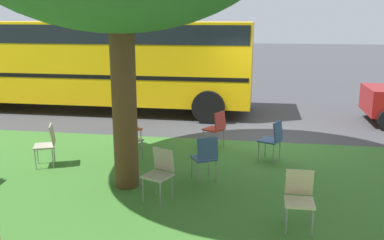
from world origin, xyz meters
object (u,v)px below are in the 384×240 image
Objects in this scene: chair_0 at (128,126)px; chair_8 at (216,126)px; chair_4 at (128,137)px; chair_3 at (299,195)px; chair_5 at (273,138)px; chair_2 at (160,170)px; school_bus at (92,57)px; chair_1 at (47,142)px; chair_7 at (205,155)px.

chair_0 is 2.09m from chair_8.
chair_0 is 1.00× the size of chair_4.
chair_3 is 1.00× the size of chair_5.
chair_8 is at bearing -66.84° from chair_3.
chair_2 is 1.00× the size of chair_4.
chair_2 is 7.80m from school_bus.
chair_4 is at bearing 34.10° from chair_8.
chair_1 and chair_3 have the same top height.
school_bus is at bearing -50.47° from chair_3.
school_bus is (2.69, -4.82, 1.24)m from chair_4.
school_bus is at bearing -38.91° from chair_8.
chair_8 is (0.02, -2.16, 0.00)m from chair_7.
chair_4 is at bearing -27.80° from chair_7.
chair_1 is 1.00× the size of chair_3.
chair_7 is at bearing 152.20° from chair_4.
chair_3 is at bearing 143.04° from chair_4.
chair_0 is 1.00× the size of chair_7.
chair_8 is (-1.78, -1.21, 0.00)m from chair_4.
school_bus is at bearing -60.10° from chair_2.
chair_0 is 0.08× the size of school_bus.
chair_7 is 0.08× the size of school_bus.
chair_3 and chair_5 have the same top height.
chair_1 and chair_8 have the same top height.
chair_5 is (-3.37, 0.42, 0.00)m from chair_0.
chair_1 is at bearing 22.39° from chair_4.
chair_1 is 1.00× the size of chair_2.
chair_3 is 2.25m from chair_7.
chair_3 is 1.00× the size of chair_8.
chair_4 is 1.00× the size of chair_5.
chair_1 and chair_4 have the same top height.
chair_2 is 1.00× the size of chair_7.
chair_0 is 1.00× the size of chair_2.
chair_2 is 2.19m from chair_4.
school_bus is (4.48, -3.61, 1.24)m from chair_8.
chair_7 is at bearing 174.48° from chair_1.
chair_3 is 1.00× the size of chair_7.
chair_2 is at bearing 50.18° from chair_5.
chair_4 is at bearing -58.33° from chair_2.
chair_0 and chair_7 have the same top height.
school_bus is at bearing -37.02° from chair_5.
school_bus reaches higher than chair_7.
chair_0 is 1.00× the size of chair_8.
chair_1 is 2.94m from chair_2.
chair_3 is at bearing 129.53° from school_bus.
chair_5 is 0.08× the size of school_bus.
school_bus reaches higher than chair_5.
chair_0 is 3.39m from chair_5.
chair_8 is 0.08× the size of school_bus.
chair_8 is at bearing -101.70° from chair_2.
chair_2 is at bearing 78.30° from chair_8.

